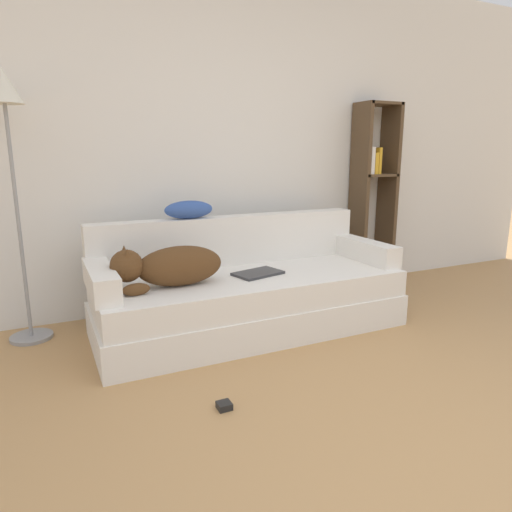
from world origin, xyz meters
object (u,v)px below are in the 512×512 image
(dog, at_px, (168,266))
(laptop, at_px, (258,273))
(couch, at_px, (250,302))
(bookshelf, at_px, (373,187))
(floor_lamp, at_px, (8,130))
(throw_pillow, at_px, (189,210))
(power_adapter, at_px, (224,406))

(dog, height_order, laptop, dog)
(couch, bearing_deg, bookshelf, 20.51)
(couch, relative_size, floor_lamp, 1.23)
(bookshelf, bearing_deg, couch, -159.49)
(laptop, bearing_deg, bookshelf, 8.14)
(laptop, distance_m, bookshelf, 1.67)
(laptop, bearing_deg, couch, 131.26)
(laptop, xyz_separation_m, bookshelf, (1.47, 0.60, 0.51))
(throw_pillow, bearing_deg, bookshelf, 6.49)
(bookshelf, xyz_separation_m, power_adapter, (-2.07, -1.47, -0.91))
(dog, distance_m, power_adapter, 0.99)
(bookshelf, bearing_deg, throw_pillow, -173.51)
(laptop, distance_m, power_adapter, 1.13)
(power_adapter, bearing_deg, laptop, 55.28)
(floor_lamp, relative_size, power_adapter, 25.36)
(throw_pillow, bearing_deg, power_adapter, -100.66)
(dog, bearing_deg, bookshelf, 16.56)
(floor_lamp, xyz_separation_m, power_adapter, (0.86, -1.38, -1.35))
(couch, height_order, floor_lamp, floor_lamp)
(laptop, xyz_separation_m, throw_pillow, (-0.36, 0.39, 0.42))
(throw_pillow, bearing_deg, floor_lamp, 173.65)
(floor_lamp, bearing_deg, throw_pillow, -6.35)
(throw_pillow, distance_m, power_adapter, 1.52)
(laptop, xyz_separation_m, power_adapter, (-0.60, -0.87, -0.40))
(floor_lamp, bearing_deg, couch, -18.72)
(throw_pillow, relative_size, power_adapter, 5.18)
(power_adapter, bearing_deg, floor_lamp, 121.97)
(couch, xyz_separation_m, power_adapter, (-0.56, -0.90, -0.18))
(dog, xyz_separation_m, power_adapter, (0.04, -0.84, -0.52))
(dog, xyz_separation_m, floor_lamp, (-0.83, 0.54, 0.83))
(couch, bearing_deg, laptop, -34.73)
(couch, relative_size, power_adapter, 31.19)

